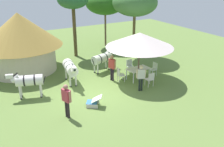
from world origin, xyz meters
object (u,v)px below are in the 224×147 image
(zebra_by_umbrella, at_px, (102,58))
(zebra_toward_hut, at_px, (70,68))
(standing_watcher, at_px, (66,98))
(guest_behind_table, at_px, (141,76))
(patio_chair_near_hut, at_px, (154,68))
(thatched_hut, at_px, (21,39))
(guest_beside_umbrella, at_px, (112,66))
(patio_chair_west_end, at_px, (120,74))
(shade_umbrella, at_px, (140,40))
(patio_chair_east_end, at_px, (130,65))
(acacia_tree_behind_hut, at_px, (105,3))
(patio_dining_table, at_px, (138,70))
(patio_chair_near_lawn, at_px, (150,79))
(striped_lounge_chair, at_px, (94,102))
(acacia_tree_right_background, at_px, (135,3))
(acacia_tree_far_lawn, at_px, (73,0))
(zebra_nearest_camera, at_px, (28,81))

(zebra_by_umbrella, relative_size, zebra_toward_hut, 0.91)
(standing_watcher, bearing_deg, guest_behind_table, 79.06)
(standing_watcher, bearing_deg, patio_chair_near_hut, 88.68)
(thatched_hut, relative_size, guest_beside_umbrella, 3.32)
(patio_chair_near_hut, bearing_deg, patio_chair_west_end, 84.09)
(zebra_toward_hut, bearing_deg, zebra_by_umbrella, -154.48)
(patio_chair_near_hut, bearing_deg, zebra_toward_hut, 73.36)
(shade_umbrella, xyz_separation_m, patio_chair_east_end, (0.18, 1.29, -2.15))
(guest_beside_umbrella, bearing_deg, acacia_tree_behind_hut, 137.27)
(patio_chair_east_end, bearing_deg, standing_watcher, 37.83)
(shade_umbrella, xyz_separation_m, zebra_toward_hut, (-4.10, 1.61, -1.65))
(patio_dining_table, distance_m, acacia_tree_behind_hut, 8.93)
(patio_dining_table, distance_m, guest_beside_umbrella, 1.79)
(guest_behind_table, bearing_deg, patio_chair_near_hut, 55.32)
(guest_beside_umbrella, height_order, guest_behind_table, guest_beside_umbrella)
(patio_chair_near_lawn, distance_m, patio_chair_near_hut, 1.85)
(patio_dining_table, relative_size, zebra_by_umbrella, 0.75)
(patio_chair_near_lawn, xyz_separation_m, guest_behind_table, (-0.87, -0.20, 0.45))
(patio_chair_east_end, relative_size, patio_chair_west_end, 1.00)
(patio_chair_near_hut, relative_size, striped_lounge_chair, 0.93)
(acacia_tree_right_background, bearing_deg, patio_chair_east_end, -128.19)
(shade_umbrella, distance_m, standing_watcher, 6.28)
(zebra_toward_hut, distance_m, acacia_tree_right_background, 7.73)
(striped_lounge_chair, bearing_deg, zebra_toward_hut, 34.41)
(patio_chair_near_hut, bearing_deg, striped_lounge_chair, 107.92)
(striped_lounge_chair, distance_m, acacia_tree_far_lawn, 9.63)
(shade_umbrella, xyz_separation_m, acacia_tree_far_lawn, (-1.78, 6.55, 1.86))
(thatched_hut, height_order, acacia_tree_behind_hut, acacia_tree_behind_hut)
(shade_umbrella, height_order, patio_dining_table, shade_umbrella)
(patio_chair_east_end, height_order, zebra_nearest_camera, zebra_nearest_camera)
(patio_chair_near_hut, distance_m, acacia_tree_behind_hut, 8.80)
(patio_chair_near_lawn, distance_m, acacia_tree_far_lawn, 8.98)
(standing_watcher, relative_size, striped_lounge_chair, 1.81)
(patio_chair_east_end, relative_size, zebra_nearest_camera, 0.44)
(thatched_hut, relative_size, zebra_toward_hut, 2.46)
(guest_beside_umbrella, bearing_deg, patio_chair_west_end, 24.40)
(shade_umbrella, relative_size, guest_beside_umbrella, 2.50)
(patio_chair_near_hut, xyz_separation_m, acacia_tree_right_background, (1.11, 4.11, 3.85))
(patio_chair_near_hut, bearing_deg, acacia_tree_behind_hut, -4.23)
(thatched_hut, bearing_deg, acacia_tree_far_lawn, 14.68)
(zebra_nearest_camera, distance_m, zebra_toward_hut, 2.79)
(patio_chair_near_lawn, height_order, guest_behind_table, guest_behind_table)
(standing_watcher, bearing_deg, thatched_hut, 166.18)
(guest_behind_table, xyz_separation_m, acacia_tree_far_lawn, (-0.88, 8.04, 3.56))
(patio_chair_east_end, height_order, acacia_tree_behind_hut, acacia_tree_behind_hut)
(acacia_tree_far_lawn, bearing_deg, acacia_tree_right_background, -30.19)
(zebra_nearest_camera, bearing_deg, patio_chair_near_lawn, -90.88)
(shade_umbrella, bearing_deg, guest_beside_umbrella, 157.94)
(shade_umbrella, distance_m, acacia_tree_right_background, 5.06)
(shade_umbrella, relative_size, patio_chair_near_hut, 4.79)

